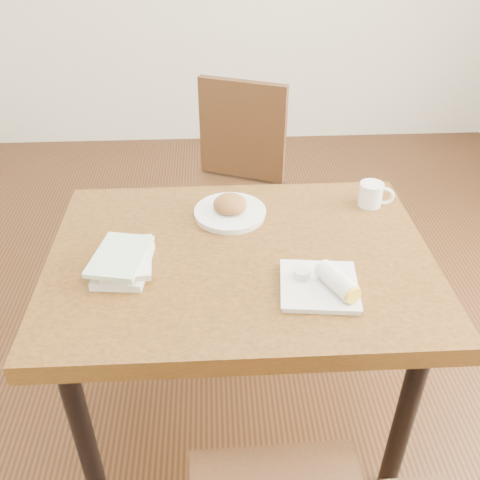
{
  "coord_description": "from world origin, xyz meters",
  "views": [
    {
      "loc": [
        -0.07,
        -1.28,
        1.7
      ],
      "look_at": [
        0.0,
        0.0,
        0.8
      ],
      "focal_mm": 40.0,
      "sensor_mm": 36.0,
      "label": 1
    }
  ],
  "objects": [
    {
      "name": "ground",
      "position": [
        0.0,
        0.0,
        -0.01
      ],
      "size": [
        4.0,
        5.0,
        0.01
      ],
      "primitive_type": "cube",
      "color": "#472814",
      "rests_on": "ground"
    },
    {
      "name": "table",
      "position": [
        0.0,
        0.0,
        0.66
      ],
      "size": [
        1.14,
        0.83,
        0.75
      ],
      "color": "brown",
      "rests_on": "ground"
    },
    {
      "name": "chair_far",
      "position": [
        0.02,
        0.86,
        0.55
      ],
      "size": [
        0.55,
        0.55,
        0.95
      ],
      "color": "#412712",
      "rests_on": "ground"
    },
    {
      "name": "plate_scone",
      "position": [
        -0.02,
        0.21,
        0.77
      ],
      "size": [
        0.24,
        0.24,
        0.08
      ],
      "color": "white",
      "rests_on": "table"
    },
    {
      "name": "coffee_mug",
      "position": [
        0.46,
        0.26,
        0.79
      ],
      "size": [
        0.12,
        0.08,
        0.08
      ],
      "color": "white",
      "rests_on": "table"
    },
    {
      "name": "plate_burrito",
      "position": [
        0.22,
        -0.18,
        0.77
      ],
      "size": [
        0.23,
        0.23,
        0.07
      ],
      "color": "white",
      "rests_on": "table"
    },
    {
      "name": "book_stack",
      "position": [
        -0.34,
        -0.05,
        0.78
      ],
      "size": [
        0.18,
        0.23,
        0.06
      ],
      "color": "white",
      "rests_on": "table"
    }
  ]
}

